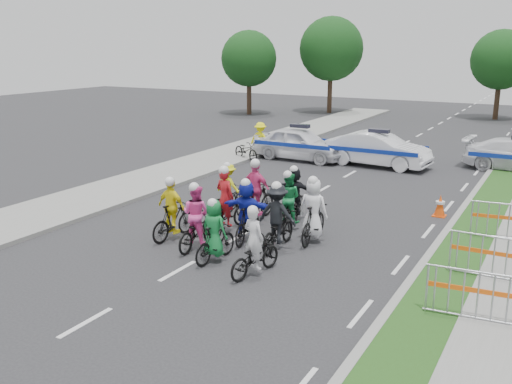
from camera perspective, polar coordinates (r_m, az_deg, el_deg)
The scene contains 27 objects.
ground at distance 13.99m, azimuth -7.85°, elevation -7.84°, with size 90.00×90.00×0.00m, color #28282B.
curb_right at distance 16.38m, azimuth 17.81°, elevation -4.80°, with size 0.20×60.00×0.12m, color gray.
grass_strip at distance 16.28m, azimuth 20.23°, elevation -5.15°, with size 1.20×60.00×0.11m, color #264717.
sidewalk_left at distance 21.61m, azimuth -13.77°, elevation 0.16°, with size 3.00×60.00×0.13m, color gray.
rider_0 at distance 13.45m, azimuth -0.15°, elevation -6.00°, with size 0.91×1.78×1.73m.
rider_1 at distance 14.28m, azimuth -4.15°, elevation -4.46°, with size 0.73×1.61×1.66m.
rider_2 at distance 15.22m, azimuth -5.94°, elevation -3.17°, with size 0.78×1.81×1.83m.
rider_3 at distance 16.00m, azimuth -8.33°, elevation -2.30°, with size 0.93×1.75×1.81m.
rider_4 at distance 15.10m, azimuth 2.17°, elevation -3.08°, with size 1.06×1.85×1.86m.
rider_5 at distance 15.58m, azimuth -0.91°, elevation -2.33°, with size 1.49×1.78×1.82m.
rider_6 at distance 16.56m, azimuth -3.03°, elevation -1.75°, with size 1.01×2.02×1.97m.
rider_7 at distance 15.67m, azimuth 5.74°, elevation -2.44°, with size 0.82×1.82×1.88m.
rider_8 at distance 16.83m, azimuth 3.26°, elevation -1.45°, with size 0.83×1.79×1.76m.
rider_9 at distance 17.47m, azimuth 0.04°, elevation -0.50°, with size 1.02×1.91×1.96m.
rider_10 at distance 18.42m, azimuth -2.76°, elevation -0.03°, with size 0.99×1.70×1.66m.
rider_11 at distance 17.68m, azimuth 3.87°, elevation -0.42°, with size 1.40×1.67×1.71m.
police_car_0 at distance 26.89m, azimuth 4.39°, elevation 4.85°, with size 1.78×4.43×1.51m, color white.
police_car_1 at distance 25.90m, azimuth 12.12°, elevation 4.18°, with size 1.59×4.57×1.51m, color white.
marshal_hiviz at distance 27.75m, azimuth 0.44°, elevation 5.32°, with size 1.05×0.61×1.63m, color #FEF60D.
barrier_0 at distance 11.95m, azimuth 21.27°, elevation -9.88°, with size 2.00×0.50×1.12m, color #A5A8AD, non-canonical shape.
barrier_1 at distance 14.10m, azimuth 22.66°, elevation -6.26°, with size 2.00×0.50×1.12m, color #A5A8AD, non-canonical shape.
barrier_2 at distance 17.01m, azimuth 23.93°, elevation -2.89°, with size 2.00×0.50×1.12m, color #A5A8AD, non-canonical shape.
cone_0 at distance 18.93m, azimuth 17.93°, elevation -1.32°, with size 0.40×0.40×0.70m.
parked_bike at distance 26.73m, azimuth -1.00°, elevation 4.19°, with size 0.62×1.77×0.93m, color black.
tree_0 at distance 44.09m, azimuth -0.71°, elevation 13.19°, with size 4.20×4.20×6.30m.
tree_3 at distance 45.51m, azimuth 7.53°, elevation 14.00°, with size 4.90×4.90×7.35m.
tree_4 at distance 44.55m, azimuth 23.32°, elevation 12.04°, with size 4.20×4.20×6.30m.
Camera 1 is at (7.87, -10.27, 5.32)m, focal length 40.00 mm.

